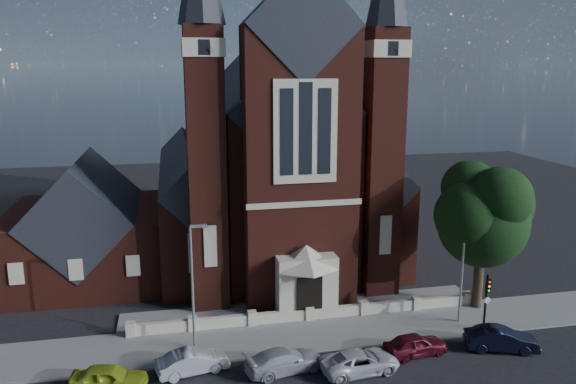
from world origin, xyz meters
name	(u,v)px	position (x,y,z in m)	size (l,w,h in m)	color
ground	(285,277)	(0.00, 15.00, 0.00)	(120.00, 120.00, 0.00)	black
pavement_strip	(316,333)	(0.00, 4.50, 0.00)	(60.00, 5.00, 0.12)	slate
forecourt_paving	(302,308)	(0.00, 8.50, 0.00)	(26.00, 3.00, 0.14)	slate
forecourt_wall	(309,320)	(0.00, 6.50, 0.00)	(24.00, 0.40, 0.90)	#B2A48D
church	(268,165)	(0.00, 22.94, 8.19)	(20.01, 34.90, 29.20)	#4F1D15
parish_hall	(86,232)	(-16.00, 18.00, 4.01)	(12.00, 12.20, 10.24)	#4F1D15
street_tree	(487,217)	(12.60, 5.71, 6.96)	(6.40, 6.60, 10.70)	black
street_lamp_left	(194,280)	(-7.91, 4.00, 4.60)	(1.16, 0.22, 8.09)	gray
street_lamp_right	(464,260)	(10.09, 4.00, 4.60)	(1.16, 0.22, 8.09)	gray
traffic_signal	(487,296)	(11.00, 2.43, 2.58)	(0.28, 0.42, 4.00)	black
car_lime_van	(109,378)	(-12.76, 0.43, 0.71)	(1.67, 4.15, 1.41)	#99AF23
car_silver_a	(192,362)	(-8.24, 1.28, 0.68)	(1.44, 4.13, 1.36)	#9FA2A6
car_silver_b	(285,360)	(-3.01, 0.34, 0.68)	(1.90, 4.66, 1.35)	#AAACB2
car_white_suv	(360,362)	(1.23, -0.65, 0.65)	(2.14, 4.65, 1.29)	silver
car_dark_red	(415,344)	(5.20, 0.54, 0.68)	(1.61, 4.00, 1.36)	#4E0D19
car_navy	(501,339)	(10.68, -0.01, 0.73)	(1.54, 4.41, 1.45)	black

